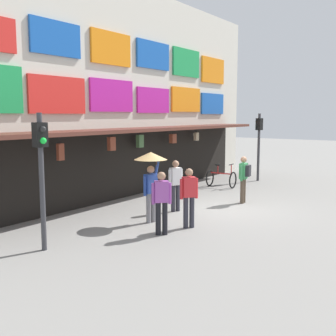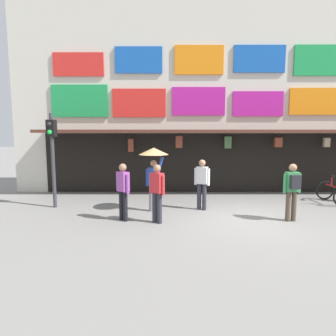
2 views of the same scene
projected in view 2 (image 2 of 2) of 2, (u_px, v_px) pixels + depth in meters
The scene contains 9 objects.
ground_plane at pixel (253, 219), 8.84m from camera, with size 80.00×80.00×0.00m, color gray.
shopfront at pixel (226, 99), 12.88m from camera, with size 18.00×2.60×8.00m.
traffic_light_near at pixel (53, 145), 9.98m from camera, with size 0.31×0.34×3.20m.
bicycle_parked at pixel (335, 193), 10.77m from camera, with size 0.77×1.19×1.05m.
pedestrian_with_umbrella at pixel (154, 161), 9.53m from camera, with size 0.96×0.96×2.08m.
pedestrian_in_blue at pixel (158, 190), 8.40m from camera, with size 0.44×0.39×1.68m.
pedestrian_in_red at pixel (203, 182), 9.81m from camera, with size 0.49×0.34×1.68m.
pedestrian_in_white at pixel (293, 188), 8.53m from camera, with size 0.53×0.39×1.68m.
pedestrian_in_black at pixel (124, 189), 8.62m from camera, with size 0.41×0.41×1.68m.
Camera 2 is at (-2.49, -8.59, 2.62)m, focal length 31.81 mm.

